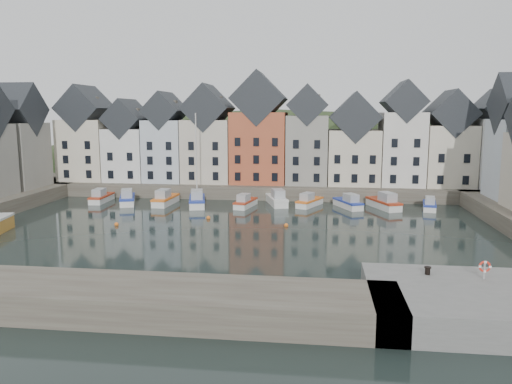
% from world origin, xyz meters
% --- Properties ---
extents(ground, '(260.00, 260.00, 0.00)m').
position_xyz_m(ground, '(0.00, 0.00, 0.00)').
color(ground, black).
rests_on(ground, ground).
extents(far_quay, '(90.00, 16.00, 2.00)m').
position_xyz_m(far_quay, '(0.00, 30.00, 1.00)').
color(far_quay, '#4A4238').
rests_on(far_quay, ground).
extents(near_quay, '(18.00, 10.00, 2.00)m').
position_xyz_m(near_quay, '(22.00, -20.00, 1.00)').
color(near_quay, '#60605E').
rests_on(near_quay, ground).
extents(near_wall, '(50.00, 6.00, 2.00)m').
position_xyz_m(near_wall, '(-10.00, -22.00, 1.00)').
color(near_wall, '#4A4238').
rests_on(near_wall, ground).
extents(hillside, '(153.60, 70.40, 64.00)m').
position_xyz_m(hillside, '(0.02, 56.00, -17.96)').
color(hillside, '#242F17').
rests_on(hillside, ground).
extents(far_terrace, '(72.37, 8.16, 17.78)m').
position_xyz_m(far_terrace, '(3.21, 28.00, 8.88)').
color(far_terrace, beige).
rests_on(far_terrace, far_quay).
extents(mooring_buoys, '(20.50, 5.50, 0.50)m').
position_xyz_m(mooring_buoys, '(-4.00, 5.33, 0.15)').
color(mooring_buoys, orange).
rests_on(mooring_buoys, ground).
extents(boat_a, '(2.15, 6.12, 2.32)m').
position_xyz_m(boat_a, '(-22.56, 17.86, 0.69)').
color(boat_a, silver).
rests_on(boat_a, ground).
extents(boat_b, '(4.12, 6.87, 2.52)m').
position_xyz_m(boat_b, '(-18.06, 16.78, 0.75)').
color(boat_b, silver).
rests_on(boat_b, ground).
extents(boat_c, '(2.41, 6.76, 2.56)m').
position_xyz_m(boat_c, '(-12.41, 17.04, 0.76)').
color(boat_c, silver).
rests_on(boat_c, ground).
extents(boat_d, '(3.75, 7.34, 13.43)m').
position_xyz_m(boat_d, '(-7.52, 16.44, 0.87)').
color(boat_d, silver).
rests_on(boat_d, ground).
extents(boat_e, '(2.87, 5.95, 2.19)m').
position_xyz_m(boat_e, '(-0.56, 16.50, 0.65)').
color(boat_e, silver).
rests_on(boat_e, ground).
extents(boat_f, '(3.94, 7.11, 2.61)m').
position_xyz_m(boat_f, '(3.74, 18.89, 0.78)').
color(boat_f, silver).
rests_on(boat_f, ground).
extents(boat_g, '(4.01, 6.04, 2.23)m').
position_xyz_m(boat_g, '(8.40, 18.30, 0.66)').
color(boat_g, silver).
rests_on(boat_g, ground).
extents(boat_h, '(4.16, 6.26, 2.31)m').
position_xyz_m(boat_h, '(13.92, 17.72, 0.69)').
color(boat_h, silver).
rests_on(boat_h, ground).
extents(boat_i, '(4.53, 7.11, 2.62)m').
position_xyz_m(boat_i, '(18.85, 17.90, 0.78)').
color(boat_i, silver).
rests_on(boat_i, ground).
extents(boat_j, '(2.64, 5.65, 2.09)m').
position_xyz_m(boat_j, '(24.95, 17.87, 0.62)').
color(boat_j, silver).
rests_on(boat_j, ground).
extents(mooring_bollard, '(0.48, 0.48, 0.56)m').
position_xyz_m(mooring_bollard, '(17.35, -17.32, 2.31)').
color(mooring_bollard, black).
rests_on(mooring_bollard, near_quay).
extents(life_ring_post, '(0.80, 0.17, 1.30)m').
position_xyz_m(life_ring_post, '(20.95, -17.88, 2.86)').
color(life_ring_post, gray).
rests_on(life_ring_post, near_quay).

